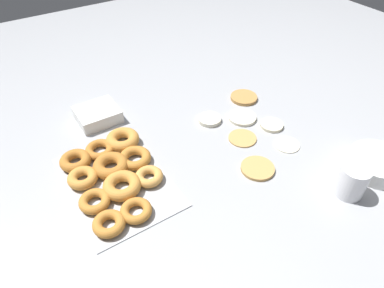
% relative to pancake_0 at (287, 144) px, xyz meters
% --- Properties ---
extents(ground_plane, '(3.00, 3.00, 0.00)m').
position_rel_pancake_0_xyz_m(ground_plane, '(-0.12, -0.16, -0.00)').
color(ground_plane, '#9EA0A5').
extents(pancake_0, '(0.08, 0.08, 0.01)m').
position_rel_pancake_0_xyz_m(pancake_0, '(0.00, 0.00, 0.00)').
color(pancake_0, silver).
rests_on(pancake_0, ground_plane).
extents(pancake_1, '(0.10, 0.10, 0.01)m').
position_rel_pancake_0_xyz_m(pancake_1, '(-0.20, -0.03, 0.00)').
color(pancake_1, silver).
rests_on(pancake_1, ground_plane).
extents(pancake_2, '(0.08, 0.08, 0.01)m').
position_rel_pancake_0_xyz_m(pancake_2, '(-0.25, -0.14, 0.00)').
color(pancake_2, silver).
rests_on(pancake_2, ground_plane).
extents(pancake_3, '(0.10, 0.10, 0.01)m').
position_rel_pancake_0_xyz_m(pancake_3, '(0.03, -0.16, 0.00)').
color(pancake_3, tan).
rests_on(pancake_3, ground_plane).
extents(pancake_4, '(0.10, 0.10, 0.01)m').
position_rel_pancake_0_xyz_m(pancake_4, '(-0.29, 0.05, 0.00)').
color(pancake_4, '#B27F42').
rests_on(pancake_4, ground_plane).
extents(pancake_5, '(0.10, 0.10, 0.01)m').
position_rel_pancake_0_xyz_m(pancake_5, '(-0.11, -0.10, 0.00)').
color(pancake_5, tan).
rests_on(pancake_5, ground_plane).
extents(pancake_6, '(0.08, 0.08, 0.01)m').
position_rel_pancake_0_xyz_m(pancake_6, '(-0.10, 0.03, 0.00)').
color(pancake_6, beige).
rests_on(pancake_6, ground_plane).
extents(donut_tray, '(0.39, 0.28, 0.04)m').
position_rel_pancake_0_xyz_m(donut_tray, '(-0.18, -0.54, 0.01)').
color(donut_tray, '#ADAFB5').
rests_on(donut_tray, ground_plane).
extents(batter_bowl, '(0.17, 0.17, 0.05)m').
position_rel_pancake_0_xyz_m(batter_bowl, '(0.23, 0.15, 0.02)').
color(batter_bowl, white).
rests_on(batter_bowl, ground_plane).
extents(container_stack, '(0.13, 0.14, 0.05)m').
position_rel_pancake_0_xyz_m(container_stack, '(-0.47, -0.48, 0.02)').
color(container_stack, white).
rests_on(container_stack, ground_plane).
extents(paper_cup, '(0.08, 0.08, 0.10)m').
position_rel_pancake_0_xyz_m(paper_cup, '(0.24, -0.00, 0.04)').
color(paper_cup, white).
rests_on(paper_cup, ground_plane).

